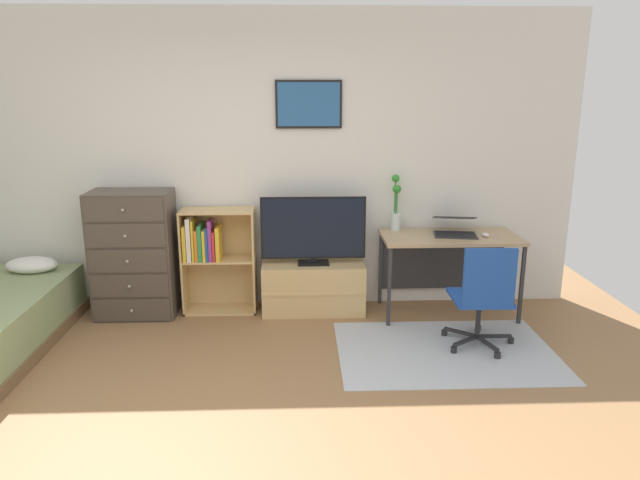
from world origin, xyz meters
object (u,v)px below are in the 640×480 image
(dresser, at_px, (134,254))
(television, at_px, (313,231))
(bookshelf, at_px, (212,252))
(computer_mouse, at_px, (486,235))
(bamboo_vase, at_px, (396,206))
(office_chair, at_px, (484,295))
(laptop, at_px, (455,227))
(desk, at_px, (447,247))
(tv_stand, at_px, (313,287))

(dresser, bearing_deg, television, -0.26)
(bookshelf, height_order, computer_mouse, bookshelf)
(dresser, relative_size, computer_mouse, 10.98)
(dresser, distance_m, bamboo_vase, 2.41)
(dresser, xyz_separation_m, office_chair, (2.91, -0.85, -0.11))
(bamboo_vase, bearing_deg, computer_mouse, -19.70)
(dresser, height_order, bamboo_vase, bamboo_vase)
(bookshelf, height_order, laptop, bookshelf)
(desk, xyz_separation_m, computer_mouse, (0.30, -0.13, 0.15))
(desk, height_order, bamboo_vase, bamboo_vase)
(tv_stand, height_order, laptop, laptop)
(office_chair, bearing_deg, bamboo_vase, 120.02)
(bamboo_vase, bearing_deg, tv_stand, -171.31)
(tv_stand, xyz_separation_m, office_chair, (1.30, -0.87, 0.23))
(television, bearing_deg, laptop, -0.89)
(dresser, distance_m, television, 1.62)
(dresser, distance_m, bookshelf, 0.69)
(dresser, bearing_deg, computer_mouse, -2.58)
(office_chair, distance_m, computer_mouse, 0.80)
(desk, relative_size, bamboo_vase, 2.36)
(dresser, height_order, bookshelf, dresser)
(dresser, xyz_separation_m, tv_stand, (1.61, 0.01, -0.34))
(tv_stand, bearing_deg, television, -90.00)
(laptop, xyz_separation_m, computer_mouse, (0.25, -0.11, -0.05))
(dresser, distance_m, computer_mouse, 3.14)
(bamboo_vase, bearing_deg, office_chair, -61.09)
(bookshelf, bearing_deg, bamboo_vase, 2.18)
(tv_stand, bearing_deg, dresser, -179.47)
(dresser, xyz_separation_m, television, (1.61, -0.01, 0.20))
(bookshelf, distance_m, office_chair, 2.41)
(bookshelf, distance_m, desk, 2.14)
(desk, bearing_deg, computer_mouse, -23.70)
(computer_mouse, bearing_deg, laptop, 155.44)
(dresser, distance_m, tv_stand, 1.64)
(television, distance_m, office_chair, 1.59)
(tv_stand, relative_size, desk, 0.77)
(television, relative_size, laptop, 2.07)
(dresser, height_order, tv_stand, dresser)
(tv_stand, relative_size, laptop, 2.06)
(office_chair, bearing_deg, laptop, 93.24)
(dresser, xyz_separation_m, bamboo_vase, (2.37, 0.13, 0.40))
(laptop, relative_size, bamboo_vase, 0.88)
(dresser, distance_m, office_chair, 3.03)
(computer_mouse, bearing_deg, bamboo_vase, 160.30)
(office_chair, bearing_deg, tv_stand, 147.52)
(television, xyz_separation_m, bamboo_vase, (0.76, 0.14, 0.19))
(bookshelf, xyz_separation_m, tv_stand, (0.92, -0.05, -0.33))
(bookshelf, xyz_separation_m, television, (0.92, -0.07, 0.21))
(television, bearing_deg, office_chair, -32.89)
(office_chair, bearing_deg, computer_mouse, 74.06)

